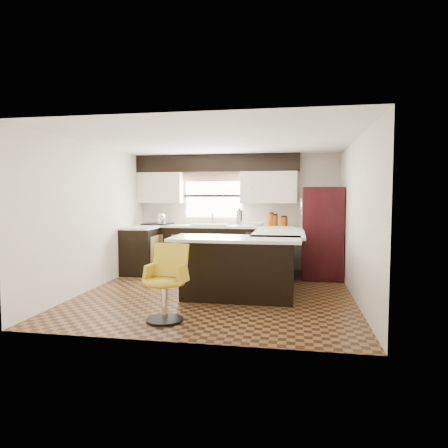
% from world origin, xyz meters
% --- Properties ---
extents(floor, '(4.40, 4.40, 0.00)m').
position_xyz_m(floor, '(0.00, 0.00, 0.00)').
color(floor, '#49301A').
rests_on(floor, ground).
extents(ceiling, '(4.40, 4.40, 0.00)m').
position_xyz_m(ceiling, '(0.00, 0.00, 2.40)').
color(ceiling, silver).
rests_on(ceiling, wall_back).
extents(wall_back, '(4.40, 0.00, 4.40)m').
position_xyz_m(wall_back, '(0.00, 2.20, 1.20)').
color(wall_back, beige).
rests_on(wall_back, floor).
extents(wall_front, '(4.40, 0.00, 4.40)m').
position_xyz_m(wall_front, '(0.00, -2.20, 1.20)').
color(wall_front, beige).
rests_on(wall_front, floor).
extents(wall_left, '(0.00, 4.40, 4.40)m').
position_xyz_m(wall_left, '(-2.10, 0.00, 1.20)').
color(wall_left, beige).
rests_on(wall_left, floor).
extents(wall_right, '(0.00, 4.40, 4.40)m').
position_xyz_m(wall_right, '(2.10, 0.00, 1.20)').
color(wall_right, beige).
rests_on(wall_right, floor).
extents(base_cab_back, '(3.30, 0.60, 0.90)m').
position_xyz_m(base_cab_back, '(-0.45, 1.90, 0.45)').
color(base_cab_back, black).
rests_on(base_cab_back, floor).
extents(base_cab_left, '(0.60, 0.70, 0.90)m').
position_xyz_m(base_cab_left, '(-1.80, 1.25, 0.45)').
color(base_cab_left, black).
rests_on(base_cab_left, floor).
extents(counter_back, '(3.30, 0.60, 0.04)m').
position_xyz_m(counter_back, '(-0.45, 1.90, 0.92)').
color(counter_back, silver).
rests_on(counter_back, base_cab_back).
extents(counter_left, '(0.60, 0.70, 0.04)m').
position_xyz_m(counter_left, '(-1.80, 1.25, 0.92)').
color(counter_left, silver).
rests_on(counter_left, base_cab_left).
extents(soffit, '(3.40, 0.35, 0.36)m').
position_xyz_m(soffit, '(-0.40, 2.03, 2.22)').
color(soffit, black).
rests_on(soffit, wall_back).
extents(upper_cab_left, '(0.94, 0.35, 0.64)m').
position_xyz_m(upper_cab_left, '(-1.62, 2.03, 1.72)').
color(upper_cab_left, beige).
rests_on(upper_cab_left, wall_back).
extents(upper_cab_right, '(1.14, 0.35, 0.64)m').
position_xyz_m(upper_cab_right, '(0.68, 2.03, 1.72)').
color(upper_cab_right, beige).
rests_on(upper_cab_right, wall_back).
extents(window_pane, '(1.20, 0.02, 0.90)m').
position_xyz_m(window_pane, '(-0.50, 2.18, 1.55)').
color(window_pane, white).
rests_on(window_pane, wall_back).
extents(valance, '(1.30, 0.06, 0.18)m').
position_xyz_m(valance, '(-0.50, 2.14, 1.94)').
color(valance, '#D19B93').
rests_on(valance, wall_back).
extents(sink, '(0.75, 0.45, 0.03)m').
position_xyz_m(sink, '(-0.50, 1.88, 0.96)').
color(sink, '#B2B2B7').
rests_on(sink, counter_back).
extents(dishwasher, '(0.58, 0.03, 0.78)m').
position_xyz_m(dishwasher, '(0.55, 1.61, 0.43)').
color(dishwasher, black).
rests_on(dishwasher, floor).
extents(cooktop, '(0.58, 0.50, 0.02)m').
position_xyz_m(cooktop, '(-1.65, 1.88, 0.96)').
color(cooktop, black).
rests_on(cooktop, counter_back).
extents(peninsula_long, '(0.60, 1.95, 0.90)m').
position_xyz_m(peninsula_long, '(0.90, 0.62, 0.45)').
color(peninsula_long, black).
rests_on(peninsula_long, floor).
extents(peninsula_return, '(1.65, 0.60, 0.90)m').
position_xyz_m(peninsula_return, '(0.38, -0.35, 0.45)').
color(peninsula_return, black).
rests_on(peninsula_return, floor).
extents(counter_pen_long, '(0.84, 1.95, 0.04)m').
position_xyz_m(counter_pen_long, '(0.95, 0.62, 0.92)').
color(counter_pen_long, silver).
rests_on(counter_pen_long, peninsula_long).
extents(counter_pen_return, '(1.89, 0.84, 0.04)m').
position_xyz_m(counter_pen_return, '(0.35, -0.44, 0.92)').
color(counter_pen_return, silver).
rests_on(counter_pen_return, peninsula_return).
extents(refrigerator, '(0.73, 0.70, 1.71)m').
position_xyz_m(refrigerator, '(1.71, 1.44, 0.86)').
color(refrigerator, black).
rests_on(refrigerator, floor).
extents(bar_chair, '(0.57, 0.57, 0.95)m').
position_xyz_m(bar_chair, '(-0.37, -1.53, 0.47)').
color(bar_chair, gold).
rests_on(bar_chair, floor).
extents(kettle, '(0.19, 0.19, 0.25)m').
position_xyz_m(kettle, '(-1.56, 1.88, 1.10)').
color(kettle, silver).
rests_on(kettle, cooktop).
extents(percolator, '(0.15, 0.15, 0.32)m').
position_xyz_m(percolator, '(0.09, 1.90, 1.10)').
color(percolator, silver).
rests_on(percolator, counter_back).
extents(mixing_bowl, '(0.30, 0.30, 0.07)m').
position_xyz_m(mixing_bowl, '(0.48, 1.90, 0.98)').
color(mixing_bowl, white).
rests_on(mixing_bowl, counter_back).
extents(canister_large, '(0.12, 0.12, 0.24)m').
position_xyz_m(canister_large, '(0.74, 1.92, 1.07)').
color(canister_large, '#883305').
rests_on(canister_large, counter_back).
extents(canister_med, '(0.13, 0.13, 0.21)m').
position_xyz_m(canister_med, '(0.81, 1.92, 1.05)').
color(canister_med, '#883305').
rests_on(canister_med, counter_back).
extents(canister_small, '(0.14, 0.14, 0.18)m').
position_xyz_m(canister_small, '(1.00, 1.92, 1.03)').
color(canister_small, '#883305').
rests_on(canister_small, counter_back).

